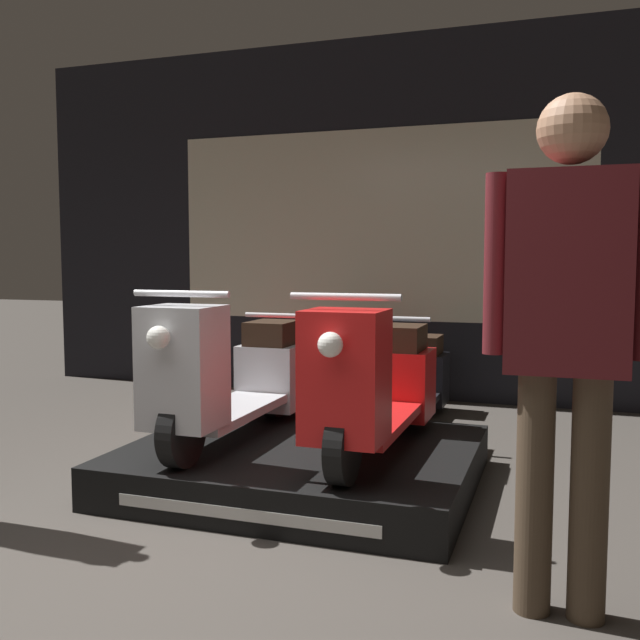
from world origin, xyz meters
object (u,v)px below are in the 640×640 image
(scooter_display_right, at_px, (376,385))
(scooter_backrow_1, at_px, (409,379))
(scooter_backrow_0, at_px, (308,373))
(scooter_display_left, at_px, (234,376))
(person_right_browsing, at_px, (567,315))

(scooter_display_right, bearing_deg, scooter_backrow_1, 95.36)
(scooter_display_right, bearing_deg, scooter_backrow_0, 121.59)
(scooter_display_left, relative_size, person_right_browsing, 0.90)
(person_right_browsing, bearing_deg, scooter_backrow_0, 125.88)
(scooter_display_left, relative_size, scooter_display_right, 1.00)
(person_right_browsing, bearing_deg, scooter_display_right, 131.26)
(scooter_display_left, xyz_separation_m, scooter_display_right, (0.84, 0.00, 0.00))
(scooter_display_left, relative_size, scooter_backrow_1, 1.00)
(scooter_backrow_0, bearing_deg, scooter_display_left, -86.11)
(scooter_backrow_0, height_order, scooter_backrow_1, same)
(scooter_backrow_1, bearing_deg, scooter_display_left, -114.38)
(scooter_display_left, bearing_deg, person_right_browsing, -31.15)
(scooter_display_right, height_order, scooter_backrow_1, scooter_display_right)
(scooter_backrow_0, relative_size, person_right_browsing, 0.90)
(scooter_backrow_0, relative_size, scooter_backrow_1, 1.00)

